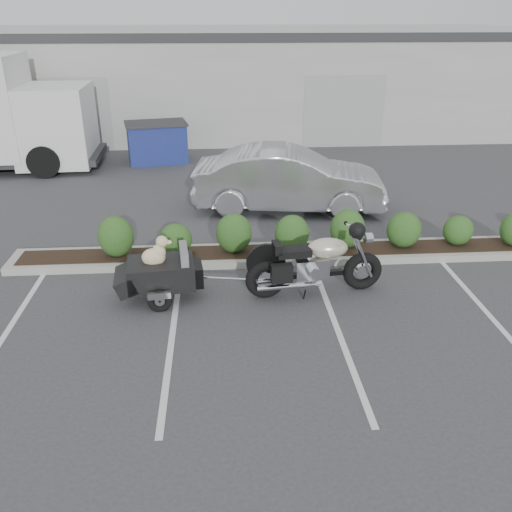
{
  "coord_description": "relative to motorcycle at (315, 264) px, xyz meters",
  "views": [
    {
      "loc": [
        -0.66,
        -8.13,
        4.82
      ],
      "look_at": [
        -0.05,
        0.68,
        0.75
      ],
      "focal_mm": 38.0,
      "sensor_mm": 36.0,
      "label": 1
    }
  ],
  "objects": [
    {
      "name": "pet_trailer",
      "position": [
        -2.79,
        0.02,
        -0.07
      ],
      "size": [
        2.08,
        1.17,
        1.23
      ],
      "rotation": [
        0.0,
        0.0,
        0.11
      ],
      "color": "black",
      "rests_on": "ground"
    },
    {
      "name": "dumpster",
      "position": [
        -3.76,
        9.71,
        0.08
      ],
      "size": [
        2.25,
        1.75,
        1.32
      ],
      "rotation": [
        0.0,
        0.0,
        0.2
      ],
      "color": "navy",
      "rests_on": "ground"
    },
    {
      "name": "sedan",
      "position": [
        0.1,
        4.62,
        0.21
      ],
      "size": [
        5.02,
        2.27,
        1.6
      ],
      "primitive_type": "imported",
      "rotation": [
        0.0,
        0.0,
        1.45
      ],
      "color": "silver",
      "rests_on": "ground"
    },
    {
      "name": "planter_kerb",
      "position": [
        -0.02,
        1.61,
        -0.52
      ],
      "size": [
        12.0,
        1.0,
        0.15
      ],
      "primitive_type": "cube",
      "color": "#9E9E93",
      "rests_on": "ground"
    },
    {
      "name": "building",
      "position": [
        -1.02,
        16.41,
        1.41
      ],
      "size": [
        26.0,
        10.0,
        4.0
      ],
      "primitive_type": "cube",
      "color": "#9EA099",
      "rests_on": "ground"
    },
    {
      "name": "motorcycle",
      "position": [
        0.0,
        0.0,
        0.0
      ],
      "size": [
        2.58,
        0.94,
        1.48
      ],
      "rotation": [
        0.0,
        0.0,
        0.11
      ],
      "color": "black",
      "rests_on": "ground"
    },
    {
      "name": "ground",
      "position": [
        -1.02,
        -0.59,
        -0.59
      ],
      "size": [
        90.0,
        90.0,
        0.0
      ],
      "primitive_type": "plane",
      "color": "#38383A",
      "rests_on": "ground"
    }
  ]
}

